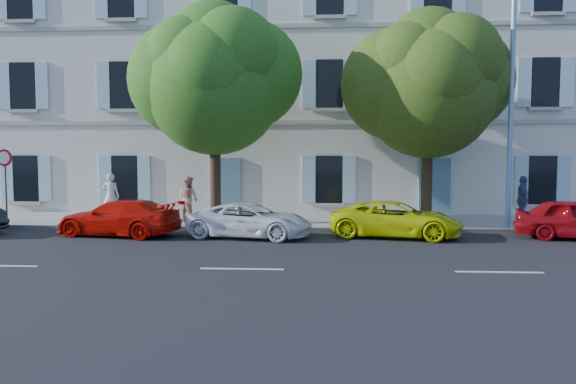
# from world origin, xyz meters

# --- Properties ---
(ground) EXTENTS (90.00, 90.00, 0.00)m
(ground) POSITION_xyz_m (0.00, 0.00, 0.00)
(ground) COLOR black
(sidewalk) EXTENTS (36.00, 4.50, 0.15)m
(sidewalk) POSITION_xyz_m (0.00, 4.45, 0.07)
(sidewalk) COLOR #A09E96
(sidewalk) RESTS_ON ground
(kerb) EXTENTS (36.00, 0.16, 0.16)m
(kerb) POSITION_xyz_m (0.00, 2.28, 0.08)
(kerb) COLOR #9E998E
(kerb) RESTS_ON ground
(building) EXTENTS (28.00, 7.00, 12.00)m
(building) POSITION_xyz_m (0.00, 10.20, 6.00)
(building) COLOR beige
(building) RESTS_ON ground
(car_red_coupe) EXTENTS (4.39, 2.48, 1.20)m
(car_red_coupe) POSITION_xyz_m (-4.80, 0.97, 0.60)
(car_red_coupe) COLOR red
(car_red_coupe) RESTS_ON ground
(car_white_coupe) EXTENTS (4.29, 2.56, 1.12)m
(car_white_coupe) POSITION_xyz_m (-0.42, 0.86, 0.56)
(car_white_coupe) COLOR white
(car_white_coupe) RESTS_ON ground
(car_yellow_supercar) EXTENTS (4.53, 2.76, 1.17)m
(car_yellow_supercar) POSITION_xyz_m (4.31, 1.22, 0.59)
(car_yellow_supercar) COLOR #CCD709
(car_yellow_supercar) RESTS_ON ground
(tree_left) EXTENTS (4.99, 4.99, 7.74)m
(tree_left) POSITION_xyz_m (-1.97, 3.10, 5.13)
(tree_left) COLOR #3A2819
(tree_left) RESTS_ON sidewalk
(tree_right) EXTENTS (4.85, 4.85, 7.47)m
(tree_right) POSITION_xyz_m (5.71, 3.56, 4.94)
(tree_right) COLOR #3A2819
(tree_right) RESTS_ON sidewalk
(road_sign) EXTENTS (0.63, 0.13, 2.71)m
(road_sign) POSITION_xyz_m (-9.71, 2.83, 2.11)
(road_sign) COLOR #383A3D
(road_sign) RESTS_ON sidewalk
(street_lamp) EXTENTS (0.30, 1.83, 8.61)m
(street_lamp) POSITION_xyz_m (8.35, 2.52, 5.03)
(street_lamp) COLOR #7293BF
(street_lamp) RESTS_ON sidewalk
(pedestrian_a) EXTENTS (0.67, 0.46, 1.79)m
(pedestrian_a) POSITION_xyz_m (-6.30, 4.21, 1.05)
(pedestrian_a) COLOR beige
(pedestrian_a) RESTS_ON sidewalk
(pedestrian_b) EXTENTS (1.04, 1.00, 1.70)m
(pedestrian_b) POSITION_xyz_m (-3.12, 3.71, 1.00)
(pedestrian_b) COLOR tan
(pedestrian_b) RESTS_ON sidewalk
(pedestrian_c) EXTENTS (0.48, 1.04, 1.74)m
(pedestrian_c) POSITION_xyz_m (9.26, 3.87, 1.02)
(pedestrian_c) COLOR #445A7D
(pedestrian_c) RESTS_ON sidewalk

